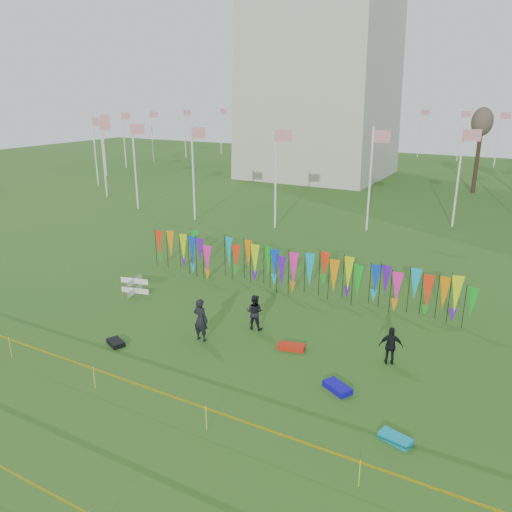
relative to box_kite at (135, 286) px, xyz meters
The scene contains 13 objects.
ground 8.52m from the box_kite, 33.82° to the right, with size 160.00×160.00×0.00m, color #275317.
flagpole_ring 43.96m from the box_kite, 99.10° to the left, with size 57.40×56.16×8.00m.
banner_row 8.60m from the box_kite, 30.75° to the left, with size 18.64×0.64×2.30m.
caution_tape_near 10.31m from the box_kite, 48.37° to the right, with size 26.00×0.02×0.90m.
caution_tape_far 14.29m from the box_kite, 61.37° to the right, with size 26.00×0.02×0.90m.
box_kite is the anchor object (origin of this frame).
person_left 6.80m from the box_kite, 23.23° to the right, with size 0.71×0.52×1.96m, color black.
person_mid 7.76m from the box_kite, ahead, with size 0.81×0.50×1.66m, color black.
person_right 14.05m from the box_kite, ahead, with size 0.93×0.53×1.59m, color black.
kite_bag_blue 13.32m from the box_kite, 15.22° to the right, with size 1.07×0.56×0.22m, color #120AB1.
kite_bag_red 10.17m from the box_kite, ahead, with size 1.14×0.52×0.21m, color red.
kite_bag_black 5.83m from the box_kite, 56.18° to the right, with size 0.88×0.51×0.20m, color black.
kite_bag_teal 16.30m from the box_kite, 18.97° to the right, with size 1.01×0.48×0.19m, color #0D9DC3.
Camera 1 is at (10.83, -14.09, 10.37)m, focal length 35.00 mm.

